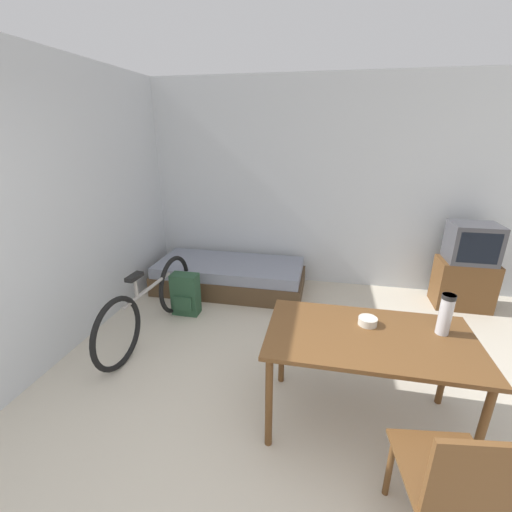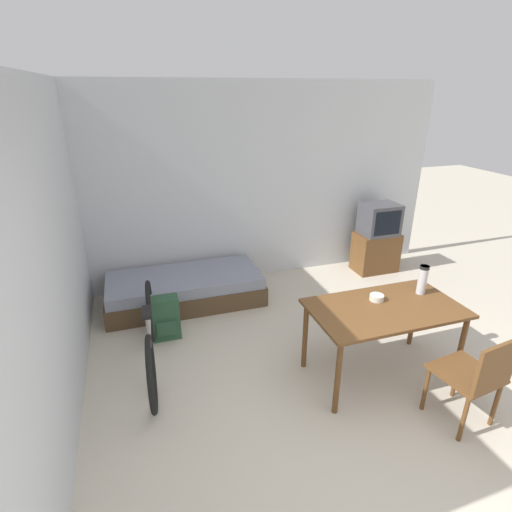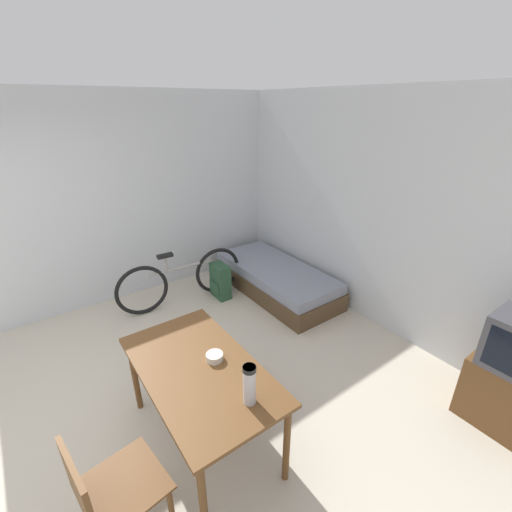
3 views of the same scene
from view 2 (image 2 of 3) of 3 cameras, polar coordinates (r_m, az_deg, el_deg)
name	(u,v)px [view 2 (image 2 of 3)]	position (r m, az deg, el deg)	size (l,w,h in m)	color
ground_plane	(392,464)	(3.50, 18.88, -26.26)	(20.00, 20.00, 0.00)	beige
wall_back	(253,185)	(5.57, -0.46, 10.06)	(5.49, 0.06, 2.70)	silver
wall_left	(54,249)	(3.71, -26.84, 0.90)	(0.06, 4.43, 2.70)	silver
daybed	(185,289)	(5.24, -10.09, -4.66)	(1.97, 0.87, 0.39)	#4C3823
tv	(377,239)	(6.23, 16.90, 2.29)	(0.63, 0.41, 1.04)	brown
dining_table	(384,315)	(3.88, 17.88, -8.00)	(1.38, 0.77, 0.75)	brown
wooden_chair	(477,376)	(3.70, 29.05, -14.71)	(0.51, 0.51, 0.87)	brown
bicycle	(151,338)	(4.08, -14.80, -11.21)	(0.16, 1.75, 0.76)	black
thermos_flask	(423,278)	(4.13, 22.72, -2.98)	(0.09, 0.09, 0.29)	#B7B7BC
mate_bowl	(377,297)	(3.92, 16.86, -5.69)	(0.13, 0.13, 0.05)	beige
backpack	(165,318)	(4.55, -12.83, -8.68)	(0.31, 0.20, 0.50)	#284C33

